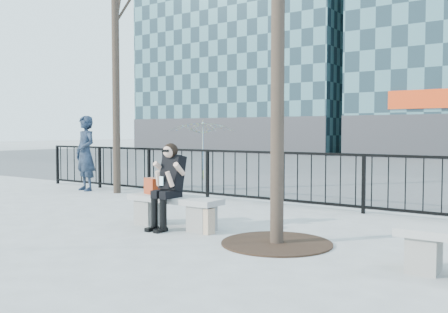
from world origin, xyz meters
The scene contains 11 objects.
ground centered at (0.00, 0.00, 0.00)m, with size 120.00×120.00×0.00m, color gray.
street_surface centered at (0.00, 15.00, 0.00)m, with size 60.00×23.00×0.01m, color #474747.
railing centered at (0.00, 3.00, 0.55)m, with size 14.00×0.06×1.10m.
building_left centered at (-15.00, 27.00, 11.30)m, with size 16.20×10.20×22.60m.
tree_grate centered at (1.90, -0.10, 0.01)m, with size 1.50×1.50×0.02m, color black.
bench_main centered at (0.00, 0.00, 0.30)m, with size 1.65×0.46×0.49m.
seated_woman centered at (0.00, -0.16, 0.67)m, with size 0.50×0.64×1.34m.
handbag centered at (-0.49, 0.02, 0.62)m, with size 0.32×0.15×0.26m, color #9A2F13.
shopping_bag centered at (0.63, -0.09, 0.19)m, with size 0.40×0.15×0.38m, color #C6B18C.
standing_man centered at (-5.00, 2.36, 0.95)m, with size 0.70×0.46×1.91m, color black.
vendor_umbrella centered at (-4.31, 6.31, 0.93)m, with size 2.04×2.08×1.87m, color gold.
Camera 1 is at (5.14, -5.96, 1.53)m, focal length 40.00 mm.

